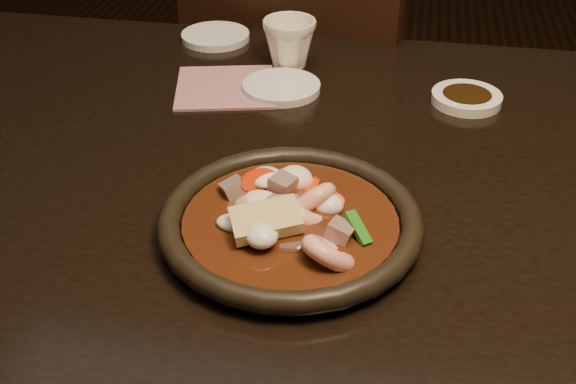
% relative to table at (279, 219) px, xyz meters
% --- Properties ---
extents(table, '(1.60, 0.90, 0.75)m').
position_rel_table_xyz_m(table, '(0.00, 0.00, 0.00)').
color(table, black).
rests_on(table, floor).
extents(chair, '(0.56, 0.56, 0.97)m').
position_rel_table_xyz_m(chair, '(-0.05, 0.62, -0.14)').
color(chair, black).
rests_on(chair, floor).
extents(plate, '(0.29, 0.29, 0.03)m').
position_rel_table_xyz_m(plate, '(0.04, -0.13, 0.09)').
color(plate, black).
rests_on(plate, table).
extents(stirfry, '(0.18, 0.18, 0.06)m').
position_rel_table_xyz_m(stirfry, '(0.04, -0.12, 0.10)').
color(stirfry, '#3C190A').
rests_on(stirfry, plate).
extents(soy_dish, '(0.10, 0.10, 0.01)m').
position_rel_table_xyz_m(soy_dish, '(0.23, 0.23, 0.08)').
color(soy_dish, white).
rests_on(soy_dish, table).
extents(saucer_left, '(0.12, 0.12, 0.01)m').
position_rel_table_xyz_m(saucer_left, '(-0.19, 0.39, 0.08)').
color(saucer_left, white).
rests_on(saucer_left, table).
extents(saucer_right, '(0.12, 0.12, 0.01)m').
position_rel_table_xyz_m(saucer_right, '(-0.04, 0.22, 0.08)').
color(saucer_right, white).
rests_on(saucer_right, table).
extents(tea_cup, '(0.10, 0.10, 0.08)m').
position_rel_table_xyz_m(tea_cup, '(-0.04, 0.30, 0.12)').
color(tea_cup, white).
rests_on(tea_cup, table).
extents(napkin, '(0.18, 0.18, 0.00)m').
position_rel_table_xyz_m(napkin, '(-0.12, 0.21, 0.08)').
color(napkin, '#B77078').
rests_on(napkin, table).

